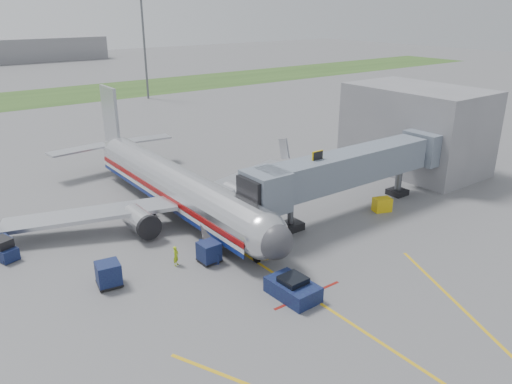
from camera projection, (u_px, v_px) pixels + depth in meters
ground at (272, 272)px, 37.94m from camera, size 400.00×400.00×0.00m
grass_strip at (9, 101)px, 105.56m from camera, size 300.00×25.00×0.01m
apron_markings at (343, 318)px, 32.38m from camera, size 21.52×50.00×0.01m
airliner at (175, 185)px, 48.47m from camera, size 32.10×35.67×10.25m
jet_bridge at (346, 169)px, 47.30m from camera, size 25.30×4.00×6.90m
terminal at (416, 129)px, 60.43m from camera, size 10.00×16.00×10.00m
light_mast_right at (144, 47)px, 104.44m from camera, size 2.00×0.44×20.40m
pushback_tug at (293, 288)px, 34.55m from camera, size 2.40×3.80×1.55m
baggage_tug at (3, 250)px, 39.71m from camera, size 2.05×2.81×1.76m
baggage_cart_a at (209, 252)px, 39.16m from camera, size 1.61×1.61×1.68m
baggage_cart_b at (2, 247)px, 40.10m from camera, size 1.78×1.78×1.59m
baggage_cart_c at (109, 274)px, 35.82m from camera, size 1.93×1.93×1.82m
belt_loader at (209, 251)px, 40.27m from camera, size 2.52×3.92×1.87m
ground_power_cart at (382, 205)px, 48.96m from camera, size 1.98×1.65×1.36m
ramp_worker at (176, 256)px, 38.68m from camera, size 0.71×0.66×1.62m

